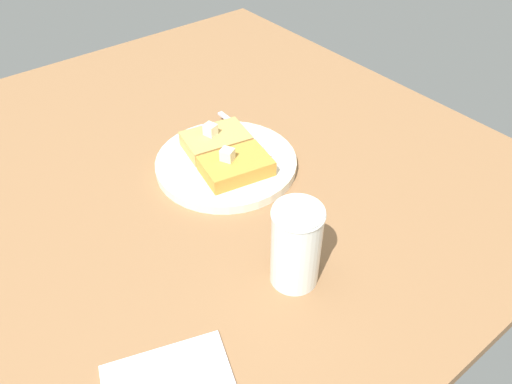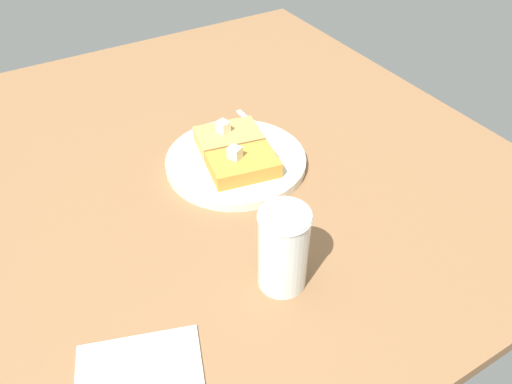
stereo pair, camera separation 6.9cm
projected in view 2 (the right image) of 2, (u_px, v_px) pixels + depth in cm
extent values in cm
cube|color=brown|center=(197.00, 167.00, 82.88)|extent=(98.26, 98.26, 2.31)
cylinder|color=silver|center=(236.00, 161.00, 80.86)|extent=(22.68, 22.68, 1.53)
torus|color=navy|center=(236.00, 159.00, 80.62)|extent=(22.68, 22.68, 0.80)
cube|color=tan|center=(229.00, 138.00, 82.23)|extent=(8.95, 11.44, 2.50)
cube|color=#BE8532|center=(243.00, 165.00, 76.85)|extent=(8.95, 11.44, 2.50)
cube|color=#F3EEC9|center=(224.00, 128.00, 80.76)|extent=(2.26, 2.13, 1.88)
cube|color=#F0ECC4|center=(235.00, 153.00, 75.55)|extent=(2.44, 2.36, 1.88)
cube|color=silver|center=(252.00, 124.00, 87.48)|extent=(10.01, 1.02, 0.36)
cube|color=silver|center=(271.00, 142.00, 83.29)|extent=(2.83, 2.23, 0.36)
cube|color=silver|center=(285.00, 150.00, 81.64)|extent=(3.20, 0.36, 0.36)
cube|color=silver|center=(282.00, 151.00, 81.43)|extent=(3.20, 0.36, 0.36)
cube|color=silver|center=(279.00, 152.00, 81.22)|extent=(3.20, 0.36, 0.36)
cube|color=silver|center=(276.00, 153.00, 81.01)|extent=(3.20, 0.36, 0.36)
cylinder|color=#5B2B07|center=(283.00, 263.00, 61.07)|extent=(5.62, 5.62, 6.56)
cylinder|color=silver|center=(283.00, 249.00, 59.43)|extent=(6.10, 6.10, 11.58)
torus|color=silver|center=(285.00, 217.00, 55.94)|extent=(6.36, 6.36, 0.50)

